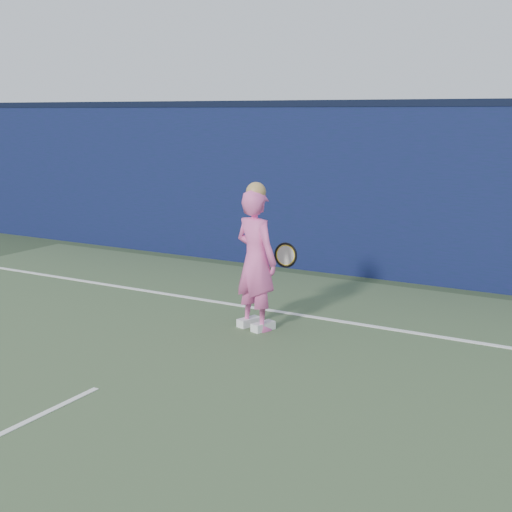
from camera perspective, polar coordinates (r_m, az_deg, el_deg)
The scene contains 5 objects.
ground at distance 5.99m, azimuth -19.28°, elevation -13.18°, with size 80.00×80.00×0.00m, color #2F4027.
backstop_wall at distance 10.90m, azimuth 7.00°, elevation 5.18°, with size 24.00×0.40×2.50m, color #0B1934.
wall_cap at distance 10.83m, azimuth 7.17°, elevation 12.03°, with size 24.00×0.42×0.10m, color black.
player at distance 7.97m, azimuth 0.00°, elevation -0.29°, with size 0.67×0.54×1.68m.
racket at distance 8.28m, azimuth 2.25°, elevation 0.05°, with size 0.54×0.17×0.30m.
Camera 1 is at (4.23, -3.47, 2.44)m, focal length 50.00 mm.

